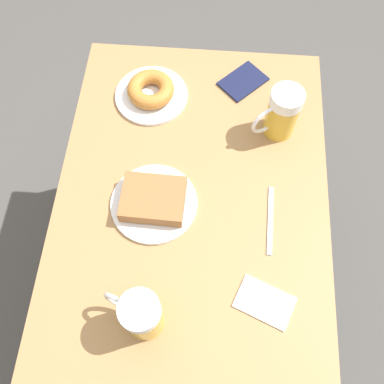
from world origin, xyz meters
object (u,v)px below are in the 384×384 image
(fork, at_px, (270,220))
(beer_mug_left, at_px, (281,113))
(napkin_folded, at_px, (265,302))
(passport_near_edge, at_px, (243,81))
(beer_mug_center, at_px, (141,315))
(plate_with_cake, at_px, (154,201))
(plate_with_donut, at_px, (151,92))

(fork, bearing_deg, beer_mug_left, -93.62)
(napkin_folded, xyz_separation_m, passport_near_edge, (0.06, -0.62, 0.00))
(beer_mug_center, distance_m, passport_near_edge, 0.71)
(beer_mug_left, bearing_deg, plate_with_cake, 38.88)
(plate_with_cake, height_order, beer_mug_left, beer_mug_left)
(beer_mug_center, bearing_deg, beer_mug_left, -119.12)
(passport_near_edge, bearing_deg, beer_mug_left, 121.20)
(beer_mug_center, bearing_deg, fork, -136.75)
(beer_mug_center, relative_size, fork, 0.83)
(plate_with_cake, height_order, passport_near_edge, plate_with_cake)
(beer_mug_center, relative_size, napkin_folded, 1.02)
(plate_with_cake, distance_m, napkin_folded, 0.35)
(beer_mug_center, height_order, passport_near_edge, beer_mug_center)
(napkin_folded, bearing_deg, beer_mug_center, 12.81)
(plate_with_donut, height_order, napkin_folded, plate_with_donut)
(beer_mug_left, distance_m, fork, 0.27)
(beer_mug_left, height_order, beer_mug_center, same)
(plate_with_donut, distance_m, beer_mug_left, 0.36)
(beer_mug_left, bearing_deg, plate_with_donut, -13.66)
(napkin_folded, distance_m, fork, 0.20)
(beer_mug_left, relative_size, fork, 0.83)
(beer_mug_left, relative_size, beer_mug_center, 1.00)
(passport_near_edge, bearing_deg, plate_with_cake, 62.42)
(napkin_folded, bearing_deg, passport_near_edge, -84.05)
(plate_with_donut, xyz_separation_m, beer_mug_center, (-0.06, 0.61, 0.05))
(plate_with_cake, height_order, napkin_folded, plate_with_cake)
(plate_with_cake, relative_size, napkin_folded, 1.47)
(plate_with_cake, distance_m, passport_near_edge, 0.45)
(plate_with_cake, xyz_separation_m, napkin_folded, (-0.27, 0.22, -0.02))
(fork, bearing_deg, plate_with_cake, -4.14)
(beer_mug_center, distance_m, fork, 0.38)
(beer_mug_left, xyz_separation_m, passport_near_edge, (0.09, -0.16, -0.07))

